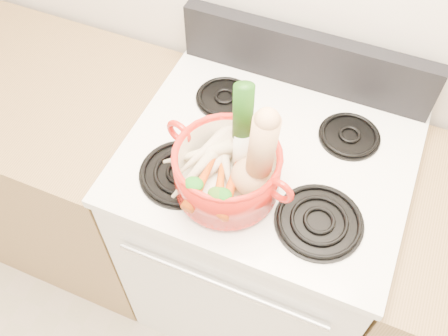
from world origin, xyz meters
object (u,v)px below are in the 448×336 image
at_px(squash, 262,158).
at_px(leek, 242,129).
at_px(stove_body, 259,237).
at_px(dutch_oven, 227,171).

xyz_separation_m(squash, leek, (-0.07, 0.05, 0.02)).
relative_size(squash, leek, 0.86).
height_order(stove_body, dutch_oven, dutch_oven).
bearing_deg(squash, dutch_oven, 168.21).
distance_m(stove_body, squash, 0.69).
relative_size(stove_body, squash, 3.47).
relative_size(stove_body, dutch_oven, 3.47).
height_order(stove_body, leek, leek).
bearing_deg(leek, squash, -56.42).
bearing_deg(stove_body, leek, -110.75).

